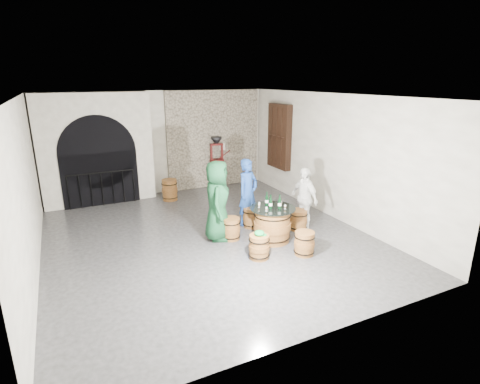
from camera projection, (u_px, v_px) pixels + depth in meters
name	position (u px, v px, depth m)	size (l,w,h in m)	color
ground	(207.00, 237.00, 8.76)	(8.00, 8.00, 0.00)	#2C2C2E
wall_back	(160.00, 143.00, 11.73)	(8.00, 8.00, 0.00)	silver
wall_front	(316.00, 236.00, 4.85)	(8.00, 8.00, 0.00)	silver
wall_left	(26.00, 190.00, 6.83)	(8.00, 8.00, 0.00)	silver
wall_right	(331.00, 156.00, 9.75)	(8.00, 8.00, 0.00)	silver
ceiling	(203.00, 96.00, 7.82)	(8.00, 8.00, 0.00)	beige
stone_facing_panel	(214.00, 139.00, 12.43)	(3.20, 0.12, 3.18)	tan
arched_opening	(97.00, 150.00, 10.71)	(3.10, 0.60, 3.19)	silver
shuttered_window	(279.00, 137.00, 11.71)	(0.23, 1.10, 2.00)	black
barrel_table	(272.00, 224.00, 8.45)	(1.02, 1.02, 0.79)	#925F2A
barrel_stool_left	(231.00, 229.00, 8.57)	(0.44, 0.44, 0.51)	#925F2A
barrel_stool_far	(251.00, 217.00, 9.28)	(0.44, 0.44, 0.51)	#925F2A
barrel_stool_right	(298.00, 220.00, 9.10)	(0.44, 0.44, 0.51)	#925F2A
barrel_stool_near_right	(304.00, 243.00, 7.81)	(0.44, 0.44, 0.51)	#925F2A
barrel_stool_near_left	(259.00, 247.00, 7.65)	(0.44, 0.44, 0.51)	#925F2A
green_cap	(260.00, 233.00, 7.56)	(0.25, 0.21, 0.11)	#0B7E2F
person_green	(217.00, 201.00, 8.40)	(0.90, 0.58, 1.84)	#113D21
person_blue	(248.00, 192.00, 9.27)	(0.62, 0.40, 1.69)	navy
person_white	(304.00, 198.00, 9.06)	(0.90, 0.38, 1.54)	white
wine_bottle_left	(271.00, 203.00, 8.24)	(0.08, 0.08, 0.32)	black
wine_bottle_center	(280.00, 203.00, 8.24)	(0.08, 0.08, 0.32)	black
wine_bottle_right	(267.00, 200.00, 8.45)	(0.08, 0.08, 0.32)	black
tasting_glass_a	(266.00, 209.00, 8.10)	(0.05, 0.05, 0.10)	orange
tasting_glass_b	(281.00, 203.00, 8.48)	(0.05, 0.05, 0.10)	orange
tasting_glass_c	(259.00, 204.00, 8.42)	(0.05, 0.05, 0.10)	orange
tasting_glass_d	(280.00, 202.00, 8.55)	(0.05, 0.05, 0.10)	orange
tasting_glass_e	(285.00, 207.00, 8.25)	(0.05, 0.05, 0.10)	orange
tasting_glass_f	(259.00, 206.00, 8.33)	(0.05, 0.05, 0.10)	orange
side_barrel	(170.00, 190.00, 11.31)	(0.48, 0.48, 0.64)	#925F2A
corking_press	(217.00, 159.00, 12.39)	(0.72, 0.43, 1.72)	#51110D
control_box	(222.00, 147.00, 12.54)	(0.18, 0.10, 0.22)	silver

